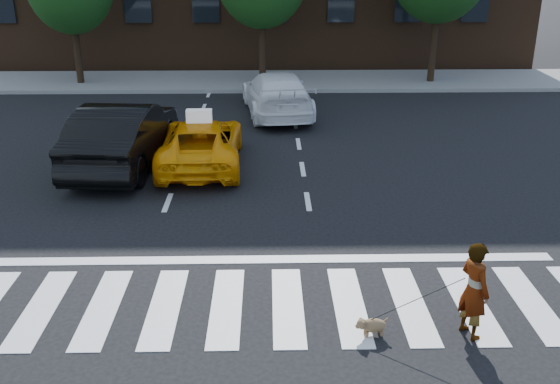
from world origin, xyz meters
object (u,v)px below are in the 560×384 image
(woman, at_px, (474,290))
(white_suv, at_px, (277,94))
(taxi, at_px, (201,143))
(dog, at_px, (371,325))
(black_sedan, at_px, (123,135))

(woman, bearing_deg, white_suv, -11.46)
(taxi, relative_size, dog, 8.32)
(taxi, bearing_deg, dog, 111.36)
(black_sedan, xyz_separation_m, woman, (6.79, -7.85, -0.09))
(black_sedan, distance_m, woman, 10.38)
(black_sedan, xyz_separation_m, dog, (5.31, -7.85, -0.67))
(woman, bearing_deg, black_sedan, 17.80)
(black_sedan, xyz_separation_m, white_suv, (4.10, 5.23, -0.12))
(taxi, height_order, woman, woman)
(taxi, xyz_separation_m, dog, (3.28, -7.85, -0.44))
(black_sedan, height_order, dog, black_sedan)
(taxi, height_order, dog, taxi)
(dog, bearing_deg, white_suv, 82.33)
(white_suv, distance_m, dog, 13.15)
(black_sedan, distance_m, dog, 9.50)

